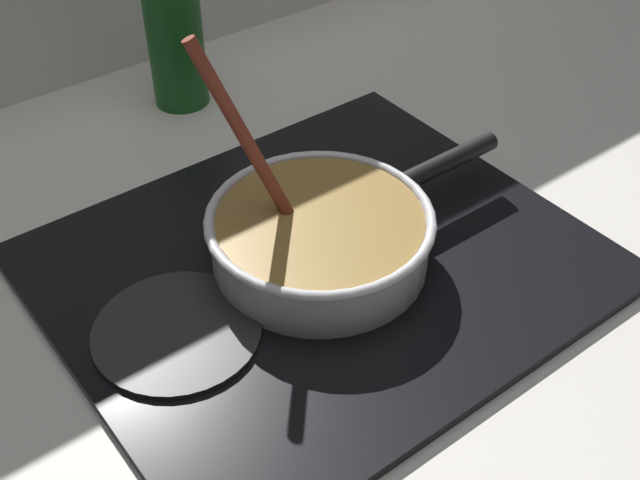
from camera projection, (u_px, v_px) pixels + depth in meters
ground at (465, 435)px, 0.75m from camera, size 2.40×1.60×0.04m
hob_plate at (320, 265)px, 0.89m from camera, size 0.56×0.48×0.01m
burner_ring at (320, 258)px, 0.88m from camera, size 0.18×0.18×0.01m
spare_burner at (177, 331)px, 0.80m from camera, size 0.17×0.17×0.01m
cooking_pan at (321, 235)px, 0.86m from camera, size 0.38×0.24×0.25m
oil_bottle at (175, 36)px, 1.10m from camera, size 0.08×0.08×0.24m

